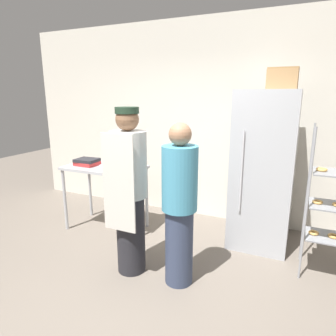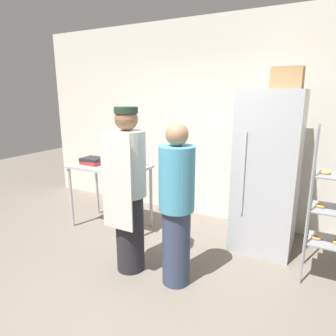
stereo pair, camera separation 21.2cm
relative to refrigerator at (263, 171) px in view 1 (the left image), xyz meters
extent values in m
plane|color=#6B6056|center=(-0.92, -1.65, -0.97)|extent=(14.00, 14.00, 0.00)
cube|color=silver|center=(-0.92, 0.66, 0.51)|extent=(6.40, 0.12, 2.97)
cube|color=#ADAFB5|center=(0.00, 0.01, 0.00)|extent=(0.71, 0.71, 1.95)
cube|color=#93959B|center=(0.00, -0.34, 0.02)|extent=(0.65, 0.02, 1.60)
cylinder|color=silver|center=(-0.20, -0.37, 0.05)|extent=(0.02, 0.02, 0.96)
cylinder|color=#93969B|center=(0.51, -0.63, -0.17)|extent=(0.02, 0.02, 1.60)
cylinder|color=#93969B|center=(0.51, -0.22, -0.17)|extent=(0.02, 0.02, 1.60)
cube|color=gray|center=(0.80, -0.43, -0.54)|extent=(0.53, 0.38, 0.01)
torus|color=#DBA351|center=(0.61, -0.43, -0.52)|extent=(0.10, 0.10, 0.03)
torus|color=#DBA351|center=(0.80, -0.43, -0.52)|extent=(0.10, 0.10, 0.03)
torus|color=#DBA351|center=(0.61, -0.43, -0.17)|extent=(0.10, 0.10, 0.03)
torus|color=#DBA351|center=(0.61, -0.43, 0.18)|extent=(0.11, 0.11, 0.03)
cube|color=#ADAFB5|center=(-2.07, -0.44, -0.07)|extent=(1.09, 0.63, 0.04)
cylinder|color=#ADAFB5|center=(-2.57, -0.72, -0.53)|extent=(0.04, 0.04, 0.88)
cylinder|color=#ADAFB5|center=(-1.56, -0.72, -0.53)|extent=(0.04, 0.04, 0.88)
cylinder|color=#ADAFB5|center=(-2.57, -0.16, -0.53)|extent=(0.04, 0.04, 0.88)
cylinder|color=#ADAFB5|center=(-1.56, -0.16, -0.53)|extent=(0.04, 0.04, 0.88)
cube|color=silver|center=(-1.90, -0.47, -0.03)|extent=(0.29, 0.21, 0.05)
cube|color=silver|center=(-1.90, -0.36, 0.10)|extent=(0.28, 0.01, 0.21)
torus|color=#513323|center=(-1.98, -0.51, 0.01)|extent=(0.08, 0.08, 0.02)
torus|color=#513323|center=(-1.90, -0.51, 0.01)|extent=(0.08, 0.08, 0.02)
torus|color=#513323|center=(-1.83, -0.51, 0.01)|extent=(0.08, 0.08, 0.02)
torus|color=#513323|center=(-1.98, -0.43, 0.01)|extent=(0.08, 0.08, 0.02)
torus|color=#513323|center=(-1.90, -0.43, 0.01)|extent=(0.08, 0.08, 0.02)
torus|color=#513323|center=(-1.83, -0.43, 0.01)|extent=(0.08, 0.08, 0.02)
cylinder|color=#99999E|center=(-1.68, -0.23, -0.01)|extent=(0.14, 0.14, 0.09)
cylinder|color=#B2BCC1|center=(-1.68, -0.23, 0.13)|extent=(0.11, 0.11, 0.19)
cylinder|color=black|center=(-1.68, -0.23, 0.24)|extent=(0.11, 0.11, 0.02)
cube|color=#B72D2D|center=(-2.33, -0.48, -0.03)|extent=(0.31, 0.26, 0.05)
cube|color=#232328|center=(-2.33, -0.48, 0.02)|extent=(0.30, 0.26, 0.04)
cube|color=#A87F51|center=(0.13, -0.01, 1.08)|extent=(0.33, 0.29, 0.22)
cube|color=#977249|center=(0.13, -0.01, 1.20)|extent=(0.33, 0.15, 0.02)
cylinder|color=#232328|center=(-1.18, -1.22, -0.54)|extent=(0.30, 0.30, 0.86)
cylinder|color=beige|center=(-1.18, -1.22, 0.22)|extent=(0.38, 0.38, 0.68)
sphere|color=brown|center=(-1.18, -1.22, 0.68)|extent=(0.23, 0.23, 0.23)
cube|color=beige|center=(-1.18, -1.42, 0.07)|extent=(0.36, 0.02, 0.98)
cylinder|color=#1E3323|center=(-1.18, -1.22, 0.77)|extent=(0.24, 0.24, 0.06)
cylinder|color=#333D56|center=(-0.63, -1.20, -0.58)|extent=(0.28, 0.28, 0.80)
cylinder|color=teal|center=(-0.63, -1.20, 0.14)|extent=(0.35, 0.35, 0.63)
sphere|color=#9E7051|center=(-0.63, -1.20, 0.56)|extent=(0.22, 0.22, 0.22)
camera|label=1|loc=(0.41, -3.75, 0.92)|focal=32.00mm
camera|label=2|loc=(0.60, -3.66, 0.92)|focal=32.00mm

